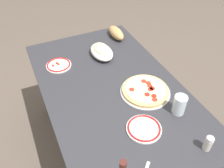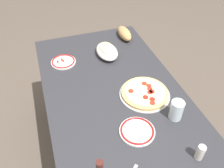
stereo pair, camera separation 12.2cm
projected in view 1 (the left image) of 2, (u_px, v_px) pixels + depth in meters
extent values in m
plane|color=brown|center=(112.00, 150.00, 1.99)|extent=(8.00, 8.00, 0.00)
cube|color=#2D2D33|center=(112.00, 89.00, 1.51)|extent=(1.43, 0.84, 0.03)
cylinder|color=#33302D|center=(44.00, 85.00, 2.08)|extent=(0.07, 0.07, 0.69)
cylinder|color=#33302D|center=(118.00, 64.00, 2.31)|extent=(0.07, 0.07, 0.69)
cylinder|color=#B7B7BC|center=(145.00, 92.00, 1.47)|extent=(0.31, 0.31, 0.01)
cylinder|color=#DBB26B|center=(145.00, 90.00, 1.46)|extent=(0.29, 0.29, 0.02)
cylinder|color=beige|center=(146.00, 89.00, 1.45)|extent=(0.25, 0.25, 0.01)
cylinder|color=#B22D1E|center=(148.00, 83.00, 1.49)|extent=(0.03, 0.03, 0.00)
cylinder|color=#B22D1E|center=(155.00, 100.00, 1.38)|extent=(0.03, 0.03, 0.00)
cylinder|color=maroon|center=(152.00, 88.00, 1.45)|extent=(0.03, 0.03, 0.00)
cylinder|color=maroon|center=(154.00, 96.00, 1.40)|extent=(0.03, 0.03, 0.00)
cylinder|color=maroon|center=(147.00, 94.00, 1.41)|extent=(0.03, 0.03, 0.00)
cylinder|color=#B22D1E|center=(144.00, 81.00, 1.50)|extent=(0.03, 0.03, 0.00)
cylinder|color=#B22D1E|center=(132.00, 89.00, 1.44)|extent=(0.03, 0.03, 0.00)
cylinder|color=maroon|center=(151.00, 89.00, 1.44)|extent=(0.03, 0.03, 0.00)
cylinder|color=#B22D1E|center=(150.00, 86.00, 1.47)|extent=(0.03, 0.03, 0.00)
ellipsoid|color=white|center=(102.00, 52.00, 1.74)|extent=(0.24, 0.15, 0.07)
ellipsoid|color=#AD2819|center=(102.00, 50.00, 1.73)|extent=(0.20, 0.12, 0.03)
ellipsoid|color=beige|center=(102.00, 48.00, 1.72)|extent=(0.17, 0.10, 0.02)
cylinder|color=#471E19|center=(123.00, 168.00, 0.79)|extent=(0.03, 0.03, 0.07)
cylinder|color=silver|center=(179.00, 105.00, 1.31)|extent=(0.07, 0.07, 0.12)
cylinder|color=white|center=(59.00, 65.00, 1.67)|extent=(0.18, 0.18, 0.01)
torus|color=red|center=(59.00, 65.00, 1.66)|extent=(0.17, 0.17, 0.01)
cube|color=#AD2819|center=(58.00, 64.00, 1.66)|extent=(0.01, 0.01, 0.01)
cube|color=#AD2819|center=(53.00, 66.00, 1.65)|extent=(0.01, 0.01, 0.01)
cube|color=#AD2819|center=(57.00, 63.00, 1.67)|extent=(0.01, 0.01, 0.01)
cylinder|color=white|center=(144.00, 129.00, 1.25)|extent=(0.19, 0.19, 0.01)
torus|color=red|center=(144.00, 128.00, 1.25)|extent=(0.18, 0.18, 0.01)
ellipsoid|color=tan|center=(116.00, 33.00, 1.93)|extent=(0.21, 0.09, 0.08)
cylinder|color=silver|center=(208.00, 144.00, 1.15)|extent=(0.04, 0.04, 0.07)
cylinder|color=#B7B7BC|center=(210.00, 139.00, 1.12)|extent=(0.04, 0.04, 0.01)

